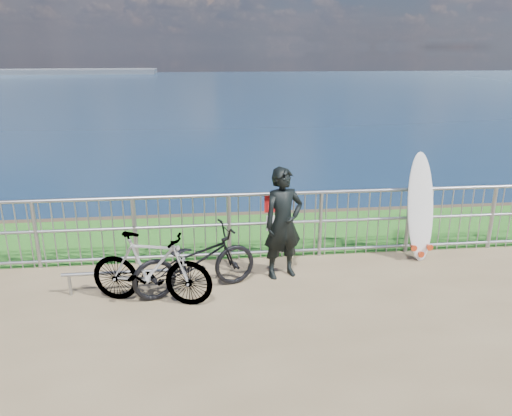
{
  "coord_description": "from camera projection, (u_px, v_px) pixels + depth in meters",
  "views": [
    {
      "loc": [
        -0.91,
        -5.96,
        3.33
      ],
      "look_at": [
        -0.11,
        1.2,
        1.0
      ],
      "focal_mm": 35.0,
      "sensor_mm": 36.0,
      "label": 1
    }
  ],
  "objects": [
    {
      "name": "grass_strip",
      "position": [
        253.0,
        234.0,
        9.31
      ],
      "size": [
        120.0,
        120.0,
        0.0
      ],
      "primitive_type": "plane",
      "color": "#22681C",
      "rests_on": "ground"
    },
    {
      "name": "seascape",
      "position": [
        48.0,
        74.0,
        142.83
      ],
      "size": [
        260.0,
        260.0,
        5.0
      ],
      "color": "brown",
      "rests_on": "ground"
    },
    {
      "name": "railing",
      "position": [
        261.0,
        225.0,
        8.09
      ],
      "size": [
        10.06,
        0.1,
        1.13
      ],
      "color": "#989BA1",
      "rests_on": "ground"
    },
    {
      "name": "surfer",
      "position": [
        283.0,
        223.0,
        7.38
      ],
      "size": [
        0.71,
        0.57,
        1.69
      ],
      "primitive_type": "imported",
      "rotation": [
        0.0,
        0.0,
        0.31
      ],
      "color": "black",
      "rests_on": "ground"
    },
    {
      "name": "surfboard",
      "position": [
        420.0,
        211.0,
        8.03
      ],
      "size": [
        0.5,
        0.45,
        1.76
      ],
      "color": "silver",
      "rests_on": "ground"
    },
    {
      "name": "bicycle_near",
      "position": [
        195.0,
        261.0,
        7.0
      ],
      "size": [
        1.9,
        1.16,
        0.94
      ],
      "primitive_type": "imported",
      "rotation": [
        0.0,
        0.0,
        1.89
      ],
      "color": "black",
      "rests_on": "ground"
    },
    {
      "name": "bicycle_far",
      "position": [
        151.0,
        268.0,
        6.68
      ],
      "size": [
        1.75,
        0.9,
        1.01
      ],
      "primitive_type": "imported",
      "rotation": [
        0.0,
        0.0,
        1.31
      ],
      "color": "black",
      "rests_on": "ground"
    },
    {
      "name": "bike_rack",
      "position": [
        121.0,
        275.0,
        7.01
      ],
      "size": [
        1.61,
        0.05,
        0.34
      ],
      "color": "#989BA1",
      "rests_on": "ground"
    }
  ]
}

